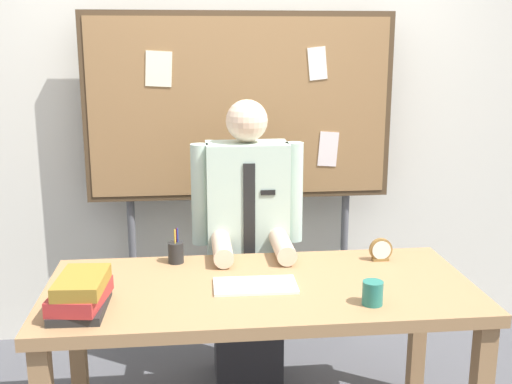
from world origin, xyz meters
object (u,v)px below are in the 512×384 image
object	(u,v)px
desk_clock	(381,251)
open_notebook	(255,286)
bulletin_board	(240,111)
pen_holder	(176,252)
person	(247,255)
book_stack	(81,294)
desk	(261,305)
coffee_mug	(373,293)

from	to	relation	value
desk_clock	open_notebook	bearing A→B (deg)	-156.97
open_notebook	desk_clock	xyz separation A→B (m)	(0.60, 0.26, 0.04)
bulletin_board	pen_holder	distance (m)	0.96
person	book_stack	xyz separation A→B (m)	(-0.69, -0.77, 0.14)
open_notebook	desk	bearing A→B (deg)	39.33
desk	person	size ratio (longest dim) A/B	1.20
desk	pen_holder	distance (m)	0.48
pen_holder	book_stack	bearing A→B (deg)	-124.65
book_stack	coffee_mug	bearing A→B (deg)	-2.96
bulletin_board	desk_clock	size ratio (longest dim) A/B	18.11
book_stack	open_notebook	bearing A→B (deg)	13.85
desk	coffee_mug	xyz separation A→B (m)	(0.40, -0.24, 0.13)
desk_clock	pen_holder	bearing A→B (deg)	175.68
bulletin_board	book_stack	world-z (taller)	bulletin_board
book_stack	open_notebook	size ratio (longest dim) A/B	0.92
open_notebook	pen_holder	world-z (taller)	pen_holder
desk_clock	desk	bearing A→B (deg)	-157.78
desk_clock	pen_holder	world-z (taller)	pen_holder
bulletin_board	pen_holder	size ratio (longest dim) A/B	11.83
desk	coffee_mug	bearing A→B (deg)	-31.00
desk	pen_holder	size ratio (longest dim) A/B	10.96
person	coffee_mug	distance (m)	0.92
desk	book_stack	world-z (taller)	book_stack
desk	person	xyz separation A→B (m)	(0.00, 0.58, 0.01)
desk	coffee_mug	size ratio (longest dim) A/B	19.03
bulletin_board	book_stack	bearing A→B (deg)	-120.10
person	desk	bearing A→B (deg)	-90.00
coffee_mug	book_stack	bearing A→B (deg)	177.04
bulletin_board	desk_clock	xyz separation A→B (m)	(0.58, -0.77, -0.56)
book_stack	desk_clock	xyz separation A→B (m)	(1.27, 0.42, -0.02)
book_stack	open_notebook	world-z (taller)	book_stack
person	bulletin_board	size ratio (longest dim) A/B	0.77
desk	desk_clock	world-z (taller)	desk_clock
bulletin_board	desk_clock	distance (m)	1.11
bulletin_board	pen_holder	bearing A→B (deg)	-116.63
open_notebook	pen_holder	distance (m)	0.46
open_notebook	desk_clock	world-z (taller)	desk_clock
coffee_mug	bulletin_board	bearing A→B (deg)	107.79
person	open_notebook	bearing A→B (deg)	-92.31
pen_holder	open_notebook	bearing A→B (deg)	-45.07
person	bulletin_board	xyz separation A→B (m)	(0.00, 0.42, 0.68)
person	open_notebook	world-z (taller)	person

